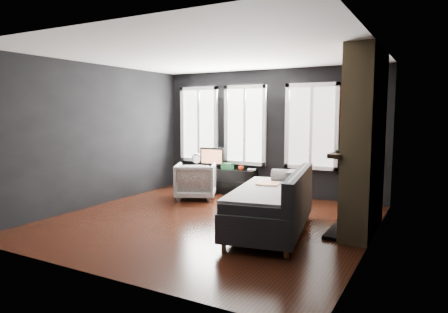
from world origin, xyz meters
The scene contains 18 objects.
floor centered at (0.00, 0.00, 0.00)m, with size 5.00×5.00×0.00m, color black.
ceiling centered at (0.00, 0.00, 2.70)m, with size 5.00×5.00×0.00m, color white.
wall_back centered at (0.00, 2.50, 1.35)m, with size 5.00×0.02×2.70m, color black.
wall_left centered at (-2.50, 0.00, 1.35)m, with size 0.02×5.00×2.70m, color black.
wall_right centered at (2.50, 0.00, 1.35)m, with size 0.02×5.00×2.70m, color black.
windows centered at (-0.45, 2.46, 2.38)m, with size 4.00×0.16×1.76m, color white, non-canonical shape.
fireplace centered at (2.30, 0.60, 1.35)m, with size 0.70×1.62×2.70m, color #93724C, non-canonical shape.
sofa centered at (1.10, -0.08, 0.47)m, with size 1.10×2.20×0.95m, color #262629, non-canonical shape.
stripe_pillow centered at (1.27, 0.34, 0.68)m, with size 0.09×0.40×0.40m, color gray.
armchair centered at (-1.15, 1.36, 0.41)m, with size 0.80×0.75×0.82m, color silver.
media_console centered at (-0.99, 2.24, 0.27)m, with size 1.55×0.48×0.53m, color black, non-canonical shape.
monitor centered at (-1.26, 2.22, 0.79)m, with size 0.59×0.13×0.52m, color black, non-canonical shape.
desk_fan centered at (-1.66, 2.20, 0.69)m, with size 0.23×0.23×0.32m, color #A8A8A8, non-canonical shape.
mug centered at (-0.52, 2.20, 0.59)m, with size 0.12×0.10×0.12m, color #F54217.
book centered at (-0.41, 2.32, 0.65)m, with size 0.18×0.02×0.24m, color tan.
storage_box centered at (-0.85, 2.21, 0.60)m, with size 0.25×0.16×0.13m, color #2A783E.
mantel_vase centered at (2.05, 1.05, 1.33)m, with size 0.19×0.20×0.19m, color gold.
mantel_clock centered at (2.05, 0.05, 1.25)m, with size 0.11×0.11×0.04m, color black.
Camera 1 is at (3.28, -5.54, 1.79)m, focal length 32.00 mm.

